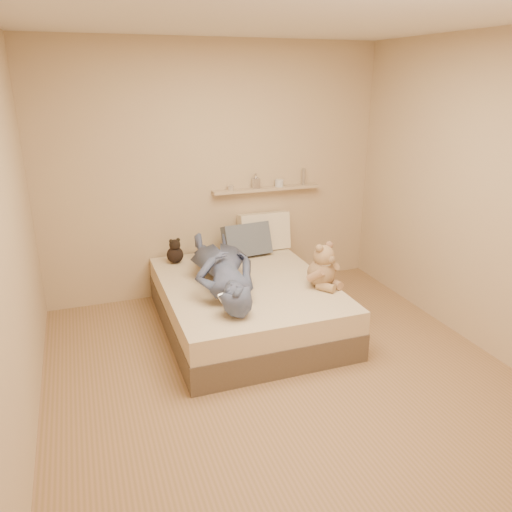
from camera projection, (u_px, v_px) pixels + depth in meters
name	position (u px, v px, depth m)	size (l,w,h in m)	color
room	(287.00, 218.00, 3.49)	(3.80, 3.80, 3.80)	#9A714F
bed	(246.00, 304.00, 4.68)	(1.50, 1.90, 0.45)	brown
game_console	(229.00, 296.00, 3.94)	(0.19, 0.13, 0.06)	silver
teddy_bear	(323.00, 269.00, 4.45)	(0.33, 0.34, 0.42)	#9B7E55
dark_plush	(175.00, 252.00, 5.04)	(0.17, 0.17, 0.26)	black
pillow_cream	(264.00, 231.00, 5.43)	(0.55, 0.16, 0.40)	beige
pillow_grey	(247.00, 240.00, 5.24)	(0.50, 0.14, 0.34)	#555C67
person	(222.00, 268.00, 4.46)	(0.55, 1.50, 0.36)	#4B5076
wall_shelf	(267.00, 189.00, 5.37)	(1.20, 0.12, 0.03)	tan
shelf_bottles	(268.00, 182.00, 5.34)	(0.89, 0.09, 0.18)	#B9AD9E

